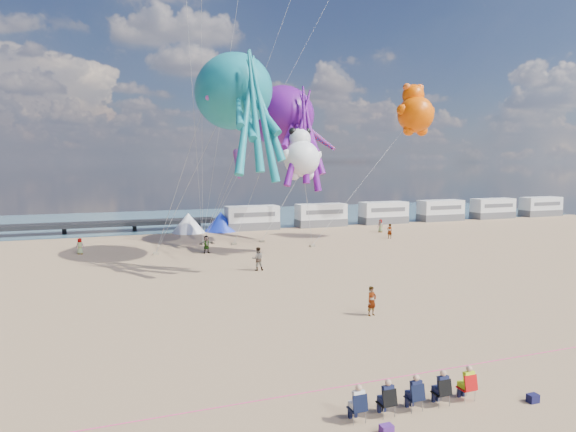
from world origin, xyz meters
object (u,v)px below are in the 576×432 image
object	(u,v)px
beachgoer_1	(258,259)
beachgoer_5	(390,231)
beachgoer_0	(80,246)
kite_panda	(302,159)
motorhome_5	(541,207)
cooler_purple	(387,430)
windsock_mid	(320,139)
sandbag_e	(203,244)
kite_octopus_purple	(281,116)
spectator_row	(414,392)
kite_octopus_teal	(233,92)
cooler_navy	(533,398)
sandbag_a	(156,254)
sandbag_b	(234,244)
motorhome_0	(252,218)
windsock_left	(210,88)
beachgoer_6	(380,226)
motorhome_1	(321,215)
beachgoer_4	(207,244)
motorhome_3	(441,210)
sandbag_c	(312,246)
kite_teddy_orange	(416,114)
motorhome_4	(493,208)
tent_white	(188,223)
sandbag_d	(262,241)
tent_blue	(221,221)
standing_person	(372,301)
windsock_right	(238,164)

from	to	relation	value
beachgoer_1	beachgoer_5	distance (m)	21.76
beachgoer_0	kite_panda	world-z (taller)	kite_panda
motorhome_5	kite_panda	distance (m)	52.08
cooler_purple	windsock_mid	distance (m)	42.38
beachgoer_1	beachgoer_5	bearing A→B (deg)	-139.73
sandbag_e	kite_octopus_purple	xyz separation A→B (m)	(8.01, -1.74, 13.04)
spectator_row	kite_octopus_teal	world-z (taller)	kite_octopus_teal
beachgoer_5	beachgoer_1	bearing A→B (deg)	33.43
cooler_navy	sandbag_a	size ratio (longest dim) A/B	0.76
sandbag_b	kite_octopus_teal	world-z (taller)	kite_octopus_teal
cooler_purple	kite_panda	xyz separation A→B (m)	(9.26, 30.16, 8.63)
motorhome_0	beachgoer_5	world-z (taller)	motorhome_0
windsock_left	cooler_navy	bearing A→B (deg)	-66.04
sandbag_e	kite_octopus_purple	size ratio (longest dim) A/B	0.04
cooler_navy	beachgoer_6	size ratio (longest dim) A/B	0.24
motorhome_1	kite_octopus_purple	size ratio (longest dim) A/B	0.51
beachgoer_0	windsock_mid	distance (m)	26.61
beachgoer_4	windsock_mid	xyz separation A→B (m)	(13.48, 4.48, 10.11)
sandbag_a	spectator_row	bearing A→B (deg)	-81.36
motorhome_3	beachgoer_0	size ratio (longest dim) A/B	4.40
beachgoer_4	sandbag_c	distance (m)	10.72
kite_teddy_orange	motorhome_5	bearing A→B (deg)	11.46
motorhome_4	tent_white	xyz separation A→B (m)	(-46.00, 0.00, -0.30)
beachgoer_4	sandbag_d	world-z (taller)	beachgoer_4
sandbag_b	motorhome_0	bearing A→B (deg)	64.61
beachgoer_1	kite_octopus_purple	xyz separation A→B (m)	(6.37, 12.32, 12.22)
spectator_row	windsock_mid	bearing A→B (deg)	70.83
tent_blue	windsock_left	world-z (taller)	windsock_left
standing_person	kite_teddy_orange	distance (m)	32.19
beachgoer_6	windsock_left	xyz separation A→B (m)	(-22.82, -10.04, 13.94)
kite_octopus_purple	motorhome_0	bearing A→B (deg)	100.53
sandbag_b	windsock_mid	world-z (taller)	windsock_mid
kite_octopus_teal	kite_octopus_purple	size ratio (longest dim) A/B	1.01
motorhome_0	standing_person	size ratio (longest dim) A/B	4.02
tent_white	windsock_mid	world-z (taller)	windsock_mid
sandbag_c	cooler_navy	bearing A→B (deg)	-99.88
motorhome_4	beachgoer_0	xyz separation A→B (m)	(-57.84, -11.18, -0.75)
windsock_right	kite_teddy_orange	bearing A→B (deg)	8.31
sandbag_a	kite_octopus_purple	xyz separation A→B (m)	(13.16, 2.47, 13.04)
kite_octopus_teal	kite_teddy_orange	bearing A→B (deg)	2.52
spectator_row	sandbag_c	bearing A→B (deg)	72.72
motorhome_1	windsock_mid	distance (m)	14.77
motorhome_3	kite_panda	xyz separation A→B (m)	(-29.17, -18.41, 7.29)
motorhome_1	cooler_purple	world-z (taller)	motorhome_1
sandbag_a	sandbag_c	distance (m)	15.27
beachgoer_6	motorhome_5	bearing A→B (deg)	66.51
sandbag_a	kite_octopus_teal	xyz separation A→B (m)	(6.23, -4.76, 14.30)
cooler_purple	beachgoer_0	world-z (taller)	beachgoer_0
motorhome_1	cooler_purple	bearing A→B (deg)	-111.81
motorhome_4	spectator_row	distance (m)	66.26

